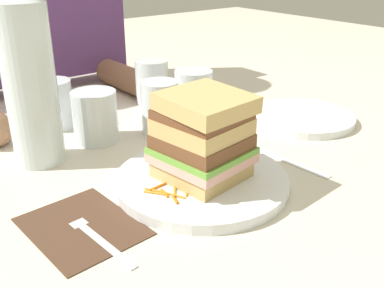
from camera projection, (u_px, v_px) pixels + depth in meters
The scene contains 28 objects.
ground_plane at pixel (202, 186), 0.66m from camera, with size 3.00×3.00×0.00m, color beige.
main_plate at pixel (205, 181), 0.65m from camera, with size 0.25×0.25×0.02m, color white.
sandwich at pixel (205, 137), 0.62m from camera, with size 0.13×0.13×0.13m.
carrot_shred_0 at pixel (159, 186), 0.62m from camera, with size 0.00×0.00×0.03m, color orange.
carrot_shred_1 at pixel (154, 190), 0.61m from camera, with size 0.00×0.00×0.03m, color orange.
carrot_shred_2 at pixel (175, 191), 0.61m from camera, with size 0.00×0.00×0.03m, color orange.
carrot_shred_3 at pixel (175, 200), 0.58m from camera, with size 0.00×0.00×0.02m, color orange.
carrot_shred_4 at pixel (176, 195), 0.59m from camera, with size 0.00×0.00×0.03m, color orange.
carrot_shred_5 at pixel (186, 192), 0.60m from camera, with size 0.00×0.00×0.02m, color orange.
carrot_shred_6 at pixel (165, 193), 0.60m from camera, with size 0.00×0.00×0.02m, color orange.
carrot_shred_7 at pixel (154, 193), 0.60m from camera, with size 0.00×0.00×0.03m, color orange.
carrot_shred_8 at pixel (241, 158), 0.70m from camera, with size 0.00×0.00×0.02m, color orange.
carrot_shred_9 at pixel (235, 157), 0.70m from camera, with size 0.00×0.00×0.02m, color orange.
carrot_shred_10 at pixel (228, 160), 0.69m from camera, with size 0.00×0.00×0.03m, color orange.
carrot_shred_11 at pixel (239, 161), 0.69m from camera, with size 0.00×0.00×0.02m, color orange.
carrot_shred_12 at pixel (228, 154), 0.71m from camera, with size 0.00×0.00×0.03m, color orange.
carrot_shred_13 at pixel (231, 163), 0.68m from camera, with size 0.00×0.00×0.02m, color orange.
carrot_shred_14 at pixel (231, 160), 0.69m from camera, with size 0.00×0.00×0.03m, color orange.
napkin_dark at pixel (82, 226), 0.56m from camera, with size 0.12×0.15×0.00m, color #4C3323.
fork at pixel (91, 231), 0.54m from camera, with size 0.03×0.17×0.00m.
knife at pixel (280, 157), 0.74m from camera, with size 0.03×0.20×0.00m.
juice_glass at pixel (160, 110), 0.83m from camera, with size 0.07×0.07×0.10m.
water_bottle at pixel (29, 76), 0.68m from camera, with size 0.08×0.08×0.31m.
empty_tumbler_0 at pixel (152, 82), 0.98m from camera, with size 0.07×0.07×0.10m, color silver.
empty_tumbler_1 at pixel (95, 116), 0.79m from camera, with size 0.08×0.08×0.09m, color silver.
empty_tumbler_2 at pixel (53, 104), 0.85m from camera, with size 0.08×0.08×0.09m, color silver.
empty_tumbler_3 at pixel (193, 93), 0.91m from camera, with size 0.08×0.08×0.09m, color silver.
side_plate at pixel (302, 117), 0.90m from camera, with size 0.20×0.20×0.01m, color white.
Camera 1 is at (-0.37, -0.44, 0.32)m, focal length 41.81 mm.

